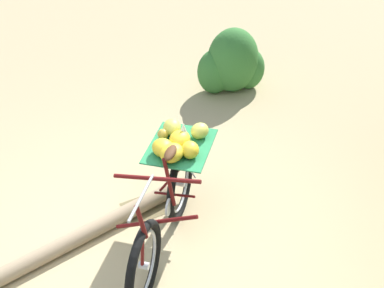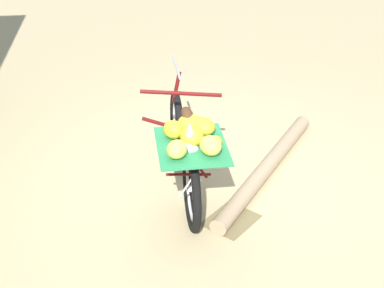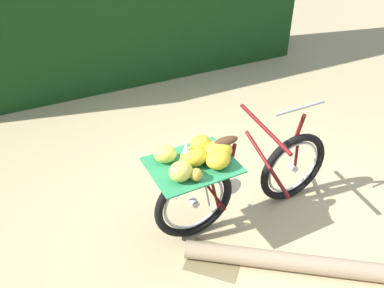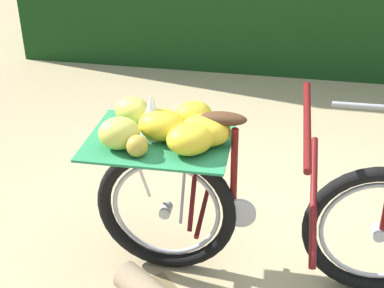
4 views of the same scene
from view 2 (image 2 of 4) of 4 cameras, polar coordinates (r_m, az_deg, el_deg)
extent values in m
plane|color=tan|center=(5.33, -1.21, -4.15)|extent=(60.00, 60.00, 0.00)
torus|color=black|center=(5.52, -1.51, 1.52)|extent=(0.56, 0.57, 0.73)
torus|color=#B7B7BC|center=(5.52, -1.51, 1.52)|extent=(0.41, 0.42, 0.57)
cylinder|color=#B7B7BC|center=(5.52, -1.51, 1.52)|extent=(0.10, 0.10, 0.06)
torus|color=black|center=(4.63, -0.06, -4.49)|extent=(0.56, 0.57, 0.73)
torus|color=#B7B7BC|center=(4.63, -0.06, -4.49)|extent=(0.41, 0.42, 0.57)
cylinder|color=#B7B7BC|center=(4.63, -0.06, -4.49)|extent=(0.10, 0.10, 0.06)
cylinder|color=#590F0F|center=(5.16, -1.13, 1.48)|extent=(0.53, 0.51, 0.30)
cylinder|color=#590F0F|center=(4.93, -1.08, 5.12)|extent=(0.54, 0.52, 0.11)
cylinder|color=#590F0F|center=(4.77, -0.60, 0.48)|extent=(0.11, 0.10, 0.49)
cylinder|color=#590F0F|center=(4.78, -0.36, -3.08)|extent=(0.29, 0.28, 0.05)
cylinder|color=#590F0F|center=(4.63, -0.31, -1.13)|extent=(0.25, 0.24, 0.47)
cylinder|color=#590F0F|center=(5.46, -1.54, 2.96)|extent=(0.05, 0.05, 0.30)
cylinder|color=#590F0F|center=(5.32, -1.56, 5.74)|extent=(0.09, 0.09, 0.30)
cylinder|color=gray|center=(5.21, -1.56, 7.70)|extent=(0.38, 0.39, 0.02)
ellipsoid|color=#4C2D19|center=(4.60, -0.53, 3.11)|extent=(0.22, 0.22, 0.06)
cylinder|color=#B7B7BC|center=(4.93, -0.65, -1.77)|extent=(0.13, 0.13, 0.16)
cylinder|color=#B7B7BC|center=(4.60, -0.22, -1.87)|extent=(0.16, 0.15, 0.39)
cylinder|color=#B7B7BC|center=(4.43, 0.14, -3.26)|extent=(0.19, 0.18, 0.39)
cube|color=brown|center=(4.40, -0.02, -0.39)|extent=(0.73, 0.74, 0.02)
cube|color=#287F4C|center=(4.40, -0.02, -0.19)|extent=(0.86, 0.86, 0.01)
ellipsoid|color=#CCC64C|center=(4.20, -1.53, -0.54)|extent=(0.23, 0.21, 0.14)
ellipsoid|color=gold|center=(4.55, -0.23, 2.03)|extent=(0.31, 0.30, 0.14)
ellipsoid|color=#CCC64C|center=(4.24, 1.88, -0.17)|extent=(0.23, 0.24, 0.15)
ellipsoid|color=gold|center=(4.52, 1.08, 1.78)|extent=(0.23, 0.25, 0.14)
ellipsoid|color=gold|center=(4.37, -0.03, 0.78)|extent=(0.28, 0.29, 0.14)
ellipsoid|color=gold|center=(4.47, -1.89, 1.46)|extent=(0.21, 0.23, 0.14)
sphere|color=#8CAD38|center=(4.38, -0.58, 0.44)|extent=(0.08, 0.08, 0.08)
sphere|color=#B29333|center=(4.34, 2.44, 0.23)|extent=(0.10, 0.10, 0.10)
cone|color=white|center=(4.30, -0.22, 0.86)|extent=(0.20, 0.20, 0.22)
cylinder|color=#9E8466|center=(5.50, 7.51, -2.35)|extent=(2.15, 0.51, 0.15)
cube|color=olive|center=(4.89, 3.95, -7.64)|extent=(0.44, 0.36, 0.01)
camera|label=1|loc=(7.59, -14.36, 32.80)|focal=50.03mm
camera|label=3|loc=(3.82, 41.17, 19.61)|focal=37.90mm
camera|label=4|loc=(5.18, 24.40, 15.86)|focal=49.30mm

